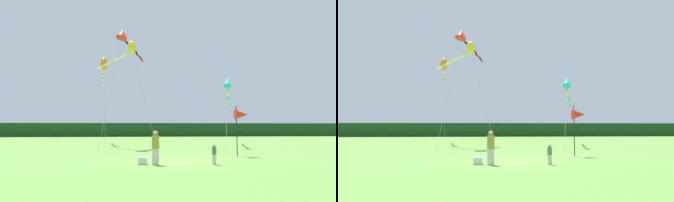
{
  "view_description": "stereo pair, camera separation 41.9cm",
  "coord_description": "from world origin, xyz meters",
  "views": [
    {
      "loc": [
        -2.16,
        -16.95,
        1.96
      ],
      "look_at": [
        0.0,
        6.0,
        4.08
      ],
      "focal_mm": 30.62,
      "sensor_mm": 36.0,
      "label": 1
    },
    {
      "loc": [
        -1.74,
        -16.99,
        1.96
      ],
      "look_at": [
        0.0,
        6.0,
        4.08
      ],
      "focal_mm": 30.62,
      "sensor_mm": 36.0,
      "label": 2
    }
  ],
  "objects": [
    {
      "name": "ground_plane",
      "position": [
        0.0,
        0.0,
        0.0
      ],
      "size": [
        120.0,
        120.0,
        0.0
      ],
      "primitive_type": "plane",
      "color": "#6B9E42"
    },
    {
      "name": "distant_treeline",
      "position": [
        0.0,
        45.0,
        1.43
      ],
      "size": [
        108.0,
        2.39,
        2.86
      ],
      "primitive_type": "cube",
      "color": "#193D19",
      "rests_on": "ground"
    },
    {
      "name": "person_adult",
      "position": [
        -1.39,
        -1.8,
        1.0
      ],
      "size": [
        0.39,
        0.39,
        1.78
      ],
      "color": "silver",
      "rests_on": "ground"
    },
    {
      "name": "person_child",
      "position": [
        1.72,
        -1.91,
        0.6
      ],
      "size": [
        0.24,
        0.24,
        1.08
      ],
      "color": "silver",
      "rests_on": "ground"
    },
    {
      "name": "cooler_box",
      "position": [
        -2.07,
        -1.5,
        0.19
      ],
      "size": [
        0.49,
        0.41,
        0.38
      ],
      "primitive_type": "cube",
      "color": "silver",
      "rests_on": "ground"
    },
    {
      "name": "banner_flag_pole",
      "position": [
        4.72,
        2.21,
        2.81
      ],
      "size": [
        0.9,
        0.7,
        3.46
      ],
      "color": "black",
      "rests_on": "ground"
    },
    {
      "name": "kite_red",
      "position": [
        -3.91,
        11.06,
        10.95
      ],
      "size": [
        3.78,
        7.84,
        11.75
      ],
      "color": "#B2B2B2",
      "rests_on": "ground"
    },
    {
      "name": "kite_cyan",
      "position": [
        6.77,
        11.69,
        6.18
      ],
      "size": [
        3.94,
        10.86,
        7.26
      ],
      "color": "#B2B2B2",
      "rests_on": "ground"
    },
    {
      "name": "kite_yellow",
      "position": [
        -3.52,
        11.17,
        9.58
      ],
      "size": [
        6.2,
        4.88,
        10.56
      ],
      "color": "#B2B2B2",
      "rests_on": "ground"
    },
    {
      "name": "kite_orange",
      "position": [
        -6.57,
        16.7,
        9.15
      ],
      "size": [
        1.58,
        8.49,
        10.19
      ],
      "color": "#B2B2B2",
      "rests_on": "ground"
    }
  ]
}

